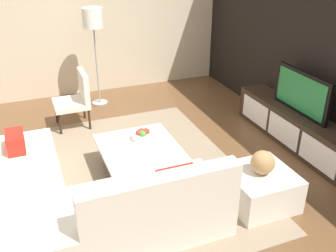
{
  "coord_description": "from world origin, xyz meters",
  "views": [
    {
      "loc": [
        3.81,
        -1.07,
        2.71
      ],
      "look_at": [
        -0.17,
        0.51,
        0.55
      ],
      "focal_mm": 40.68,
      "sensor_mm": 36.0,
      "label": 1
    }
  ],
  "objects": [
    {
      "name": "ground_plane",
      "position": [
        0.0,
        0.0,
        0.0
      ],
      "size": [
        14.0,
        14.0,
        0.0
      ],
      "primitive_type": "plane",
      "color": "brown"
    },
    {
      "name": "feature_wall_back",
      "position": [
        0.0,
        2.7,
        1.4
      ],
      "size": [
        6.4,
        0.12,
        2.8
      ],
      "primitive_type": "cube",
      "color": "black",
      "rests_on": "ground"
    },
    {
      "name": "side_wall_left",
      "position": [
        -3.2,
        0.2,
        1.4
      ],
      "size": [
        0.12,
        5.2,
        2.8
      ],
      "primitive_type": "cube",
      "color": "beige",
      "rests_on": "ground"
    },
    {
      "name": "area_rug",
      "position": [
        -0.1,
        0.0,
        0.01
      ],
      "size": [
        3.43,
        2.63,
        0.01
      ],
      "primitive_type": "cube",
      "color": "gray",
      "rests_on": "ground"
    },
    {
      "name": "media_console",
      "position": [
        -0.0,
        2.4,
        0.25
      ],
      "size": [
        2.3,
        0.44,
        0.5
      ],
      "color": "#332319",
      "rests_on": "ground"
    },
    {
      "name": "television",
      "position": [
        0.0,
        2.4,
        0.79
      ],
      "size": [
        1.05,
        0.06,
        0.59
      ],
      "color": "black",
      "rests_on": "media_console"
    },
    {
      "name": "sectional_couch",
      "position": [
        0.5,
        -0.85,
        0.29
      ],
      "size": [
        2.28,
        2.37,
        0.85
      ],
      "color": "silver",
      "rests_on": "ground"
    },
    {
      "name": "coffee_table",
      "position": [
        -0.1,
        0.1,
        0.2
      ],
      "size": [
        1.05,
        0.94,
        0.38
      ],
      "color": "#332319",
      "rests_on": "ground"
    },
    {
      "name": "accent_chair_near",
      "position": [
        -1.76,
        -0.38,
        0.49
      ],
      "size": [
        0.53,
        0.52,
        0.87
      ],
      "rotation": [
        0.0,
        0.0,
        -0.06
      ],
      "color": "#332319",
      "rests_on": "ground"
    },
    {
      "name": "floor_lamp",
      "position": [
        -2.5,
        0.11,
        1.42
      ],
      "size": [
        0.34,
        0.34,
        1.67
      ],
      "color": "#A5A5AA",
      "rests_on": "ground"
    },
    {
      "name": "ottoman",
      "position": [
        0.97,
        1.15,
        0.2
      ],
      "size": [
        0.7,
        0.7,
        0.4
      ],
      "primitive_type": "cube",
      "color": "silver",
      "rests_on": "ground"
    },
    {
      "name": "fruit_bowl",
      "position": [
        -0.28,
        0.2,
        0.43
      ],
      "size": [
        0.28,
        0.28,
        0.14
      ],
      "color": "silver",
      "rests_on": "coffee_table"
    },
    {
      "name": "decorative_ball",
      "position": [
        0.97,
        1.15,
        0.53
      ],
      "size": [
        0.26,
        0.26,
        0.26
      ],
      "primitive_type": "sphere",
      "color": "#AD8451",
      "rests_on": "ottoman"
    }
  ]
}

